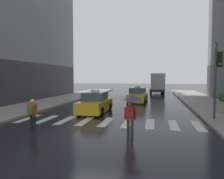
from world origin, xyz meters
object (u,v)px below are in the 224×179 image
(traffic_light_pole, at_px, (217,70))
(pedestrian_with_backpack, at_px, (32,112))
(pedestrian_with_umbrella, at_px, (132,104))
(taxi_second, at_px, (138,96))
(box_truck, at_px, (157,83))
(taxi_lead, at_px, (95,103))

(traffic_light_pole, bearing_deg, pedestrian_with_backpack, -156.76)
(pedestrian_with_umbrella, bearing_deg, pedestrian_with_backpack, 179.00)
(traffic_light_pole, distance_m, taxi_second, 11.25)
(traffic_light_pole, relative_size, box_truck, 0.63)
(taxi_lead, distance_m, taxi_second, 8.13)
(pedestrian_with_umbrella, distance_m, pedestrian_with_backpack, 5.25)
(traffic_light_pole, bearing_deg, box_truck, 98.80)
(box_truck, relative_size, pedestrian_with_umbrella, 3.92)
(traffic_light_pole, height_order, pedestrian_with_backpack, traffic_light_pole)
(taxi_second, relative_size, pedestrian_with_umbrella, 2.38)
(taxi_lead, distance_m, box_truck, 21.30)
(taxi_second, bearing_deg, pedestrian_with_umbrella, -86.55)
(taxi_lead, relative_size, pedestrian_with_umbrella, 2.35)
(taxi_lead, bearing_deg, taxi_second, 70.63)
(box_truck, xyz_separation_m, pedestrian_with_backpack, (-6.57, -26.73, -0.88))
(box_truck, height_order, pedestrian_with_umbrella, box_truck)
(traffic_light_pole, relative_size, taxi_second, 1.04)
(taxi_lead, xyz_separation_m, pedestrian_with_umbrella, (3.53, -6.12, 0.79))
(taxi_second, relative_size, box_truck, 0.61)
(pedestrian_with_umbrella, bearing_deg, taxi_second, 93.45)
(taxi_second, xyz_separation_m, pedestrian_with_umbrella, (0.83, -13.79, 0.79))
(taxi_lead, height_order, box_truck, box_truck)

